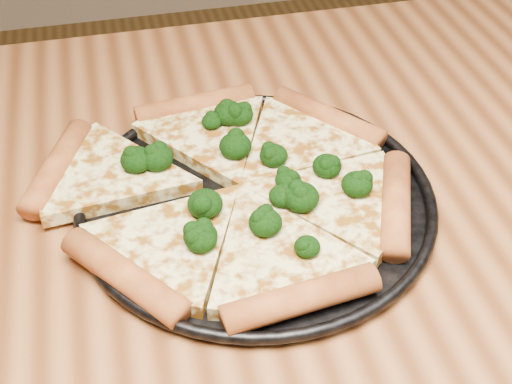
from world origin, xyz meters
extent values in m
cube|color=brown|center=(0.00, 0.00, 0.73)|extent=(1.20, 0.90, 0.04)
cylinder|color=black|center=(-0.03, 0.07, 0.75)|extent=(0.33, 0.33, 0.01)
torus|color=black|center=(-0.03, 0.07, 0.76)|extent=(0.35, 0.35, 0.01)
cylinder|color=#BD662F|center=(0.08, 0.17, 0.77)|extent=(0.10, 0.12, 0.03)
cylinder|color=#BD662F|center=(-0.06, 0.23, 0.77)|extent=(0.14, 0.04, 0.03)
cylinder|color=#BD662F|center=(-0.21, 0.15, 0.77)|extent=(0.08, 0.13, 0.03)
cylinder|color=#BD662F|center=(-0.16, -0.01, 0.77)|extent=(0.10, 0.12, 0.03)
cylinder|color=#BD662F|center=(-0.02, -0.07, 0.77)|extent=(0.14, 0.04, 0.03)
cylinder|color=#BD662F|center=(0.10, 0.02, 0.77)|extent=(0.08, 0.13, 0.03)
ellipsoid|color=black|center=(0.05, 0.08, 0.78)|extent=(0.03, 0.03, 0.02)
ellipsoid|color=black|center=(-0.09, 0.01, 0.78)|extent=(0.03, 0.03, 0.02)
ellipsoid|color=black|center=(-0.03, 0.13, 0.78)|extent=(0.03, 0.03, 0.02)
ellipsoid|color=black|center=(-0.03, 0.01, 0.78)|extent=(0.03, 0.03, 0.02)
ellipsoid|color=black|center=(0.01, 0.04, 0.78)|extent=(0.03, 0.03, 0.03)
ellipsoid|color=black|center=(-0.08, 0.05, 0.78)|extent=(0.03, 0.03, 0.02)
ellipsoid|color=black|center=(0.00, 0.07, 0.78)|extent=(0.03, 0.03, 0.02)
ellipsoid|color=black|center=(-0.13, 0.13, 0.78)|extent=(0.03, 0.03, 0.02)
ellipsoid|color=black|center=(0.06, 0.05, 0.78)|extent=(0.03, 0.03, 0.02)
ellipsoid|color=black|center=(-0.02, 0.18, 0.78)|extent=(0.03, 0.03, 0.02)
ellipsoid|color=black|center=(0.00, 0.11, 0.78)|extent=(0.03, 0.03, 0.02)
ellipsoid|color=black|center=(-0.11, 0.13, 0.78)|extent=(0.03, 0.03, 0.02)
ellipsoid|color=black|center=(-0.03, 0.19, 0.78)|extent=(0.03, 0.03, 0.02)
ellipsoid|color=black|center=(-0.05, 0.18, 0.78)|extent=(0.02, 0.02, 0.02)
ellipsoid|color=black|center=(-0.03, 0.02, 0.78)|extent=(0.02, 0.02, 0.02)
ellipsoid|color=black|center=(-0.01, 0.05, 0.78)|extent=(0.03, 0.03, 0.02)
ellipsoid|color=black|center=(-0.09, 0.01, 0.78)|extent=(0.03, 0.03, 0.02)
ellipsoid|color=black|center=(0.00, -0.02, 0.78)|extent=(0.02, 0.02, 0.02)
camera|label=1|loc=(-0.14, -0.41, 1.20)|focal=48.40mm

